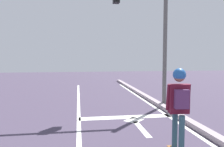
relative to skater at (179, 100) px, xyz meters
name	(u,v)px	position (x,y,z in m)	size (l,w,h in m)	color
lane_line_center	(79,135)	(-1.92, 1.57, -1.15)	(0.12, 20.00, 0.01)	silver
lane_line_curbside	(188,129)	(1.04, 1.57, -1.15)	(0.12, 20.00, 0.01)	silver
stop_bar	(127,117)	(-0.37, 3.03, -1.15)	(3.11, 0.40, 0.01)	silver
lane_arrow_stem	(142,129)	(-0.21, 1.81, -1.15)	(0.16, 1.40, 0.01)	silver
lane_arrow_head	(134,120)	(-0.21, 2.66, -1.15)	(0.56, 0.44, 0.01)	silver
curb_strip	(197,126)	(1.29, 1.57, -1.08)	(0.24, 24.00, 0.14)	#A19199
skater	(179,100)	(0.00, 0.00, 0.00)	(0.46, 0.62, 1.68)	#325662
traffic_signal_mast	(144,21)	(0.65, 4.53, 2.24)	(4.04, 0.34, 4.94)	#605F59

